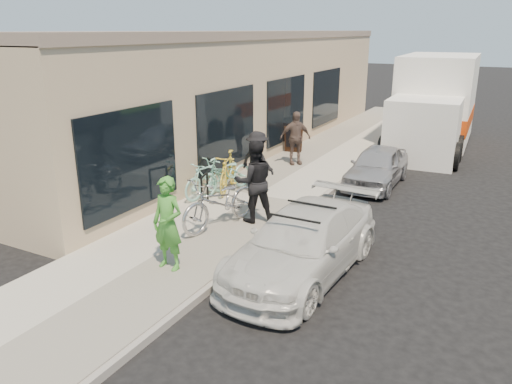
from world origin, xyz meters
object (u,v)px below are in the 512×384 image
at_px(man_standing, 254,181).
at_px(woman_rider, 168,224).
at_px(bike_rack, 205,187).
at_px(moving_truck, 434,107).
at_px(cruiser_bike_b, 226,174).
at_px(bystander_b, 295,138).
at_px(tandem_bike, 221,202).
at_px(sedan_white, 303,243).
at_px(cruiser_bike_a, 207,179).
at_px(sandwich_board, 293,138).
at_px(sedan_silver, 377,166).
at_px(cruiser_bike_c, 228,172).
at_px(bystander_a, 257,161).

bearing_deg(man_standing, woman_rider, 45.14).
height_order(bike_rack, moving_truck, moving_truck).
bearing_deg(cruiser_bike_b, bystander_b, 97.92).
distance_m(moving_truck, tandem_bike, 11.43).
relative_size(sedan_white, moving_truck, 0.61).
bearing_deg(woman_rider, bike_rack, 115.62).
distance_m(bike_rack, cruiser_bike_a, 0.64).
relative_size(bike_rack, sandwich_board, 0.84).
bearing_deg(cruiser_bike_a, woman_rider, -56.46).
distance_m(moving_truck, cruiser_bike_a, 10.35).
relative_size(sedan_silver, woman_rider, 1.92).
bearing_deg(cruiser_bike_b, sandwich_board, 108.41).
xyz_separation_m(sandwich_board, bystander_b, (0.73, -1.53, 0.37)).
height_order(sedan_silver, cruiser_bike_c, cruiser_bike_c).
bearing_deg(bystander_b, bike_rack, -133.39).
bearing_deg(sedan_silver, woman_rider, -104.66).
bearing_deg(man_standing, cruiser_bike_a, -66.27).
bearing_deg(man_standing, cruiser_bike_c, -84.27).
distance_m(bike_rack, bystander_a, 1.82).
relative_size(bystander_a, bystander_b, 0.94).
bearing_deg(sedan_white, bike_rack, 153.86).
bearing_deg(man_standing, bystander_b, -116.21).
relative_size(tandem_bike, man_standing, 1.18).
distance_m(tandem_bike, cruiser_bike_a, 2.10).
distance_m(bike_rack, woman_rider, 3.42).
relative_size(woman_rider, man_standing, 0.92).
xyz_separation_m(sedan_white, cruiser_bike_a, (-3.72, 2.51, 0.04)).
bearing_deg(bystander_b, woman_rider, -122.06).
height_order(moving_truck, bystander_a, moving_truck).
bearing_deg(sandwich_board, cruiser_bike_c, -99.36).
xyz_separation_m(sedan_silver, cruiser_bike_c, (-3.24, -2.83, 0.12)).
height_order(sedan_white, moving_truck, moving_truck).
bearing_deg(moving_truck, cruiser_bike_a, -114.97).
distance_m(tandem_bike, woman_rider, 2.16).
bearing_deg(bystander_b, sedan_silver, -50.99).
bearing_deg(cruiser_bike_a, sedan_white, -24.08).
bearing_deg(cruiser_bike_a, moving_truck, 77.64).
distance_m(moving_truck, bystander_b, 6.37).
bearing_deg(man_standing, bystander_a, -103.65).
xyz_separation_m(bike_rack, bystander_b, (0.34, 4.68, 0.37)).
bearing_deg(moving_truck, cruiser_bike_b, -115.30).
height_order(tandem_bike, woman_rider, woman_rider).
bearing_deg(tandem_bike, bystander_a, 114.10).
xyz_separation_m(cruiser_bike_a, bystander_b, (0.63, 4.11, 0.36)).
bearing_deg(woman_rider, tandem_bike, 99.03).
bearing_deg(cruiser_bike_c, cruiser_bike_a, -123.64).
height_order(woman_rider, cruiser_bike_a, woman_rider).
bearing_deg(cruiser_bike_c, tandem_bike, -80.25).
bearing_deg(sedan_white, sedan_silver, 96.04).
bearing_deg(sedan_white, cruiser_bike_b, 142.08).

